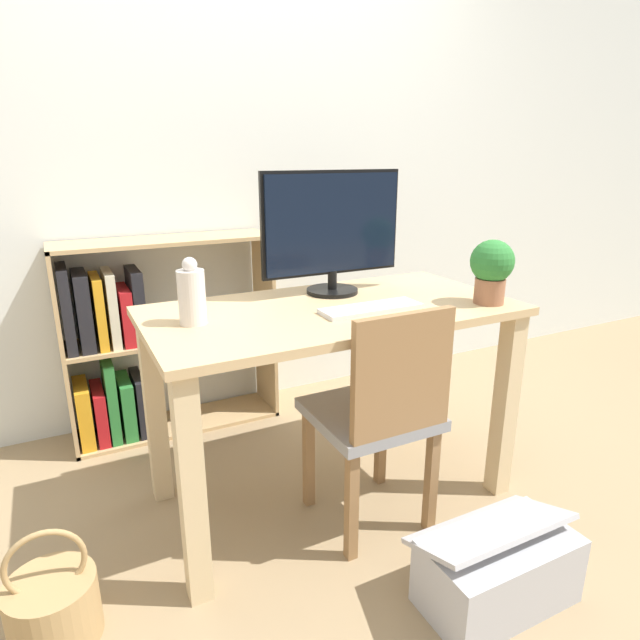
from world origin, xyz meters
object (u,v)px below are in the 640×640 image
at_px(monitor, 332,228).
at_px(keyboard, 371,308).
at_px(potted_plant, 492,268).
at_px(chair, 379,411).
at_px(storage_box, 497,568).
at_px(bookshelf, 132,348).
at_px(vase, 192,295).
at_px(basket, 53,607).

distance_m(monitor, keyboard, 0.38).
relative_size(monitor, potted_plant, 2.47).
xyz_separation_m(monitor, chair, (-0.04, -0.43, -0.57)).
relative_size(keyboard, storage_box, 0.78).
height_order(chair, bookshelf, bookshelf).
distance_m(potted_plant, chair, 0.66).
relative_size(vase, bookshelf, 0.22).
xyz_separation_m(chair, storage_box, (0.14, -0.45, -0.34)).
bearing_deg(potted_plant, keyboard, 165.81).
relative_size(potted_plant, bookshelf, 0.24).
bearing_deg(monitor, storage_box, -83.82).
distance_m(vase, bookshelf, 0.93).
distance_m(vase, potted_plant, 1.06).
bearing_deg(potted_plant, storage_box, -125.27).
xyz_separation_m(potted_plant, basket, (-1.54, -0.03, -0.80)).
relative_size(potted_plant, storage_box, 0.49).
bearing_deg(potted_plant, chair, -176.09).
distance_m(keyboard, vase, 0.61).
bearing_deg(monitor, basket, -158.51).
height_order(potted_plant, chair, potted_plant).
height_order(vase, potted_plant, potted_plant).
distance_m(vase, storage_box, 1.25).
xyz_separation_m(monitor, bookshelf, (-0.70, 0.66, -0.59)).
bearing_deg(keyboard, bookshelf, 126.54).
bearing_deg(basket, bookshelf, 69.92).
bearing_deg(vase, chair, -26.74).
xyz_separation_m(bookshelf, storage_box, (0.79, -1.54, -0.32)).
bearing_deg(basket, keyboard, 7.54).
relative_size(basket, storage_box, 0.75).
height_order(bookshelf, storage_box, bookshelf).
bearing_deg(monitor, vase, -165.29).
height_order(potted_plant, basket, potted_plant).
height_order(potted_plant, bookshelf, potted_plant).
height_order(basket, storage_box, basket).
xyz_separation_m(potted_plant, bookshelf, (-1.14, 1.05, -0.47)).
height_order(monitor, chair, monitor).
bearing_deg(monitor, keyboard, -89.40).
xyz_separation_m(vase, bookshelf, (-0.11, 0.81, -0.43)).
height_order(keyboard, basket, keyboard).
relative_size(bookshelf, storage_box, 2.04).
xyz_separation_m(chair, bookshelf, (-0.65, 1.09, -0.02)).
distance_m(keyboard, bookshelf, 1.22).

